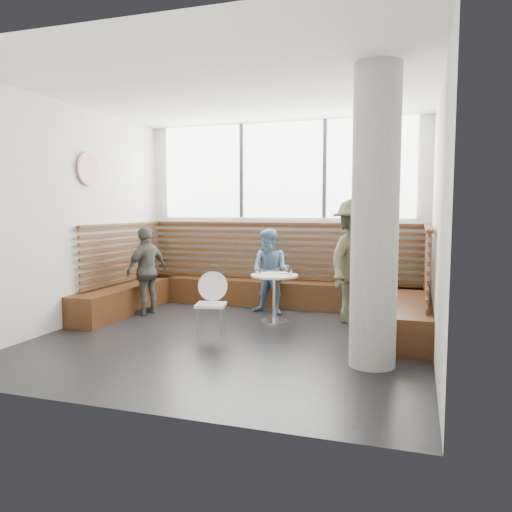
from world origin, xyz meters
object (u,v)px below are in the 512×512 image
(cafe_table, at_px, (274,288))
(child_left, at_px, (147,271))
(child_back, at_px, (271,272))
(concrete_column, at_px, (375,219))
(cafe_chair, at_px, (213,298))
(adult_man, at_px, (355,261))

(cafe_table, height_order, child_left, child_left)
(child_back, bearing_deg, concrete_column, -40.78)
(concrete_column, relative_size, cafe_table, 4.43)
(cafe_chair, xyz_separation_m, child_left, (-1.53, 0.90, 0.21))
(child_back, xyz_separation_m, child_left, (-1.90, -0.64, 0.02))
(adult_man, relative_size, child_back, 1.34)
(concrete_column, xyz_separation_m, cafe_chair, (-2.18, 0.72, -1.10))
(cafe_table, relative_size, child_back, 0.52)
(cafe_chair, relative_size, child_back, 0.62)
(cafe_chair, bearing_deg, adult_man, 23.10)
(child_back, bearing_deg, adult_man, 0.56)
(concrete_column, height_order, child_left, concrete_column)
(concrete_column, relative_size, adult_man, 1.73)
(adult_man, bearing_deg, cafe_table, 127.13)
(cafe_table, bearing_deg, adult_man, 17.17)
(cafe_chair, height_order, adult_man, adult_man)
(cafe_table, bearing_deg, cafe_chair, -122.31)
(cafe_chair, relative_size, child_left, 0.60)
(cafe_table, relative_size, cafe_chair, 0.85)
(cafe_chair, distance_m, child_left, 1.79)
(cafe_chair, bearing_deg, child_left, 135.94)
(concrete_column, height_order, adult_man, concrete_column)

